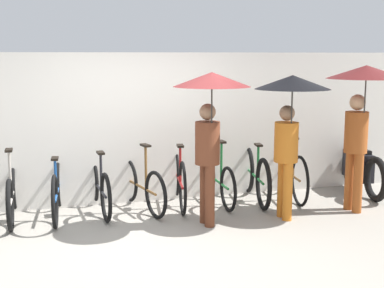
{
  "coord_description": "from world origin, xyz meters",
  "views": [
    {
      "loc": [
        -1.47,
        -5.84,
        2.2
      ],
      "look_at": [
        0.62,
        1.02,
        1.0
      ],
      "focal_mm": 50.0,
      "sensor_mm": 36.0,
      "label": 1
    }
  ],
  "objects_px": {
    "parked_bicycle_7": "(255,175)",
    "pedestrian_trailing": "(363,96)",
    "parked_bicycle_4": "(141,185)",
    "pedestrian_center": "(290,107)",
    "parked_bicycle_1": "(12,193)",
    "parked_bicycle_5": "(179,178)",
    "parked_bicycle_8": "(289,172)",
    "parked_bicycle_2": "(57,190)",
    "parked_bicycle_3": "(99,187)",
    "pedestrian_leading": "(210,107)",
    "parked_bicycle_6": "(217,180)",
    "motorcycle": "(358,168)"
  },
  "relations": [
    {
      "from": "parked_bicycle_7",
      "to": "pedestrian_trailing",
      "type": "xyz_separation_m",
      "value": [
        1.12,
        -1.03,
        1.26
      ]
    },
    {
      "from": "parked_bicycle_4",
      "to": "pedestrian_center",
      "type": "xyz_separation_m",
      "value": [
        1.77,
        -1.08,
        1.17
      ]
    },
    {
      "from": "parked_bicycle_1",
      "to": "parked_bicycle_5",
      "type": "height_order",
      "value": "parked_bicycle_1"
    },
    {
      "from": "parked_bicycle_4",
      "to": "pedestrian_trailing",
      "type": "distance_m",
      "value": 3.33
    },
    {
      "from": "parked_bicycle_4",
      "to": "parked_bicycle_5",
      "type": "relative_size",
      "value": 0.92
    },
    {
      "from": "parked_bicycle_4",
      "to": "parked_bicycle_7",
      "type": "distance_m",
      "value": 1.76
    },
    {
      "from": "parked_bicycle_8",
      "to": "pedestrian_trailing",
      "type": "bearing_deg",
      "value": -143.22
    },
    {
      "from": "parked_bicycle_2",
      "to": "parked_bicycle_7",
      "type": "bearing_deg",
      "value": -84.41
    },
    {
      "from": "parked_bicycle_2",
      "to": "pedestrian_center",
      "type": "height_order",
      "value": "pedestrian_center"
    },
    {
      "from": "parked_bicycle_3",
      "to": "parked_bicycle_5",
      "type": "relative_size",
      "value": 0.96
    },
    {
      "from": "parked_bicycle_4",
      "to": "parked_bicycle_8",
      "type": "distance_m",
      "value": 2.34
    },
    {
      "from": "parked_bicycle_4",
      "to": "parked_bicycle_8",
      "type": "bearing_deg",
      "value": -102.09
    },
    {
      "from": "parked_bicycle_7",
      "to": "pedestrian_trailing",
      "type": "height_order",
      "value": "pedestrian_trailing"
    },
    {
      "from": "parked_bicycle_7",
      "to": "pedestrian_center",
      "type": "xyz_separation_m",
      "value": [
        0.01,
        -1.06,
        1.14
      ]
    },
    {
      "from": "pedestrian_leading",
      "to": "parked_bicycle_2",
      "type": "bearing_deg",
      "value": -32.01
    },
    {
      "from": "parked_bicycle_6",
      "to": "pedestrian_trailing",
      "type": "distance_m",
      "value": 2.4
    },
    {
      "from": "parked_bicycle_1",
      "to": "pedestrian_center",
      "type": "xyz_separation_m",
      "value": [
        3.53,
        -1.13,
        1.17
      ]
    },
    {
      "from": "parked_bicycle_6",
      "to": "pedestrian_trailing",
      "type": "height_order",
      "value": "pedestrian_trailing"
    },
    {
      "from": "parked_bicycle_1",
      "to": "pedestrian_leading",
      "type": "xyz_separation_m",
      "value": [
        2.44,
        -1.07,
        1.2
      ]
    },
    {
      "from": "parked_bicycle_2",
      "to": "pedestrian_center",
      "type": "distance_m",
      "value": 3.34
    },
    {
      "from": "motorcycle",
      "to": "parked_bicycle_8",
      "type": "bearing_deg",
      "value": 99.77
    },
    {
      "from": "parked_bicycle_5",
      "to": "pedestrian_leading",
      "type": "relative_size",
      "value": 0.88
    },
    {
      "from": "parked_bicycle_4",
      "to": "parked_bicycle_8",
      "type": "xyz_separation_m",
      "value": [
        2.34,
        -0.01,
        0.04
      ]
    },
    {
      "from": "parked_bicycle_1",
      "to": "pedestrian_trailing",
      "type": "distance_m",
      "value": 4.93
    },
    {
      "from": "pedestrian_trailing",
      "to": "motorcycle",
      "type": "height_order",
      "value": "pedestrian_trailing"
    },
    {
      "from": "parked_bicycle_6",
      "to": "parked_bicycle_8",
      "type": "bearing_deg",
      "value": -90.16
    },
    {
      "from": "parked_bicycle_6",
      "to": "pedestrian_center",
      "type": "height_order",
      "value": "pedestrian_center"
    },
    {
      "from": "parked_bicycle_6",
      "to": "parked_bicycle_7",
      "type": "relative_size",
      "value": 0.92
    },
    {
      "from": "parked_bicycle_8",
      "to": "pedestrian_center",
      "type": "xyz_separation_m",
      "value": [
        -0.57,
        -1.07,
        1.13
      ]
    },
    {
      "from": "parked_bicycle_3",
      "to": "parked_bicycle_6",
      "type": "height_order",
      "value": "parked_bicycle_3"
    },
    {
      "from": "pedestrian_center",
      "to": "parked_bicycle_4",
      "type": "bearing_deg",
      "value": -28.93
    },
    {
      "from": "pedestrian_center",
      "to": "pedestrian_trailing",
      "type": "distance_m",
      "value": 1.11
    },
    {
      "from": "parked_bicycle_8",
      "to": "parked_bicycle_3",
      "type": "bearing_deg",
      "value": 97.81
    },
    {
      "from": "parked_bicycle_1",
      "to": "parked_bicycle_7",
      "type": "height_order",
      "value": "parked_bicycle_1"
    },
    {
      "from": "parked_bicycle_1",
      "to": "motorcycle",
      "type": "height_order",
      "value": "parked_bicycle_1"
    },
    {
      "from": "pedestrian_center",
      "to": "motorcycle",
      "type": "xyz_separation_m",
      "value": [
        1.81,
        1.08,
        -1.13
      ]
    },
    {
      "from": "parked_bicycle_7",
      "to": "motorcycle",
      "type": "xyz_separation_m",
      "value": [
        1.82,
        0.02,
        0.0
      ]
    },
    {
      "from": "parked_bicycle_1",
      "to": "motorcycle",
      "type": "distance_m",
      "value": 5.33
    },
    {
      "from": "parked_bicycle_4",
      "to": "parked_bicycle_7",
      "type": "height_order",
      "value": "parked_bicycle_4"
    },
    {
      "from": "parked_bicycle_3",
      "to": "parked_bicycle_2",
      "type": "bearing_deg",
      "value": 95.42
    },
    {
      "from": "parked_bicycle_2",
      "to": "pedestrian_trailing",
      "type": "bearing_deg",
      "value": -98.51
    },
    {
      "from": "parked_bicycle_2",
      "to": "parked_bicycle_8",
      "type": "bearing_deg",
      "value": -84.14
    },
    {
      "from": "parked_bicycle_2",
      "to": "pedestrian_leading",
      "type": "bearing_deg",
      "value": -113.04
    },
    {
      "from": "parked_bicycle_3",
      "to": "parked_bicycle_8",
      "type": "relative_size",
      "value": 0.97
    },
    {
      "from": "motorcycle",
      "to": "pedestrian_leading",
      "type": "bearing_deg",
      "value": 118.98
    },
    {
      "from": "parked_bicycle_2",
      "to": "pedestrian_trailing",
      "type": "height_order",
      "value": "pedestrian_trailing"
    },
    {
      "from": "pedestrian_trailing",
      "to": "parked_bicycle_1",
      "type": "bearing_deg",
      "value": -20.24
    },
    {
      "from": "parked_bicycle_3",
      "to": "parked_bicycle_8",
      "type": "xyz_separation_m",
      "value": [
        2.93,
        -0.09,
        0.04
      ]
    },
    {
      "from": "pedestrian_leading",
      "to": "parked_bicycle_8",
      "type": "bearing_deg",
      "value": -151.25
    },
    {
      "from": "motorcycle",
      "to": "parked_bicycle_6",
      "type": "bearing_deg",
      "value": 98.59
    }
  ]
}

